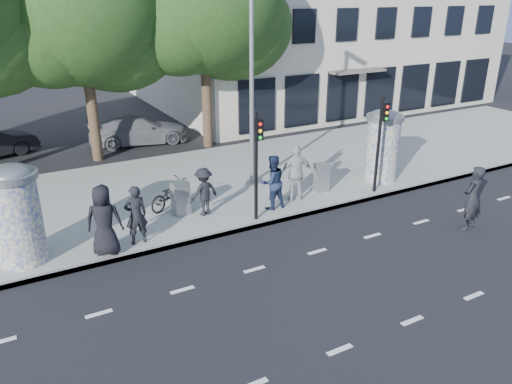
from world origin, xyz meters
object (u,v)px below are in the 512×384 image
ad_column_right (383,144)px  ped_e (296,173)px  traffic_pole_near (257,156)px  car_right (139,130)px  traffic_pole_far (381,135)px  man_road (472,198)px  ped_a (104,220)px  cabinet_left (181,198)px  street_lamp (252,54)px  ad_column_left (16,213)px  ped_b (136,215)px  ped_c (272,182)px  bicycle (171,194)px  cabinet_right (321,177)px  ped_d (204,192)px

ad_column_right → ped_e: (-3.90, -0.19, -0.41)m
traffic_pole_near → car_right: (-0.60, 10.50, -1.56)m
traffic_pole_far → man_road: bearing=-78.2°
traffic_pole_far → ped_a: 9.45m
ad_column_right → cabinet_left: (-7.71, 0.60, -0.85)m
street_lamp → ped_e: 4.27m
traffic_pole_near → man_road: 6.59m
traffic_pole_near → cabinet_left: (-1.91, 1.51, -1.54)m
traffic_pole_near → traffic_pole_far: 4.80m
ad_column_left → ped_b: bearing=-8.8°
ped_b → ped_c: (4.55, 0.29, 0.04)m
bicycle → cabinet_right: size_ratio=1.72×
ped_c → car_right: size_ratio=0.39×
ad_column_right → traffic_pole_far: traffic_pole_far is taller
traffic_pole_near → cabinet_left: traffic_pole_near is taller
ped_d → bicycle: bearing=-68.1°
ad_column_right → ped_c: bearing=-175.8°
ad_column_right → street_lamp: street_lamp is taller
ad_column_right → ped_a: ad_column_right is taller
street_lamp → ped_c: (-0.54, -2.30, -3.74)m
ad_column_left → traffic_pole_near: traffic_pole_near is taller
ped_a → cabinet_left: size_ratio=1.82×
ad_column_left → cabinet_right: ad_column_left is taller
traffic_pole_near → street_lamp: 4.07m
ped_b → cabinet_right: 6.88m
ad_column_right → cabinet_right: ad_column_right is taller
ad_column_right → bicycle: bearing=170.6°
ped_e → bicycle: ped_e is taller
ped_b → cabinet_left: bearing=-144.8°
cabinet_right → ad_column_right: bearing=0.6°
cabinet_left → car_right: (1.32, 8.99, -0.02)m
ped_a → bicycle: 3.40m
ad_column_right → cabinet_left: 7.78m
ped_b → street_lamp: bearing=-153.2°
traffic_pole_far → ad_column_left: bearing=176.5°
ped_c → cabinet_right: size_ratio=1.74×
ped_e → cabinet_left: 3.92m
ped_a → bicycle: ped_a is taller
ped_a → ped_c: bearing=-150.5°
cabinet_left → car_right: car_right is taller
ped_e → car_right: bearing=-62.3°
ped_b → ped_d: ped_b is taller
ped_e → ad_column_left: bearing=13.4°
ad_column_left → traffic_pole_far: 11.44m
ped_d → ped_e: bearing=159.6°
traffic_pole_far → car_right: (-5.40, 10.50, -1.56)m
traffic_pole_near → cabinet_left: 2.88m
cabinet_left → cabinet_right: cabinet_left is taller
man_road → cabinet_left: size_ratio=1.85×
ad_column_right → ped_b: ad_column_right is taller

